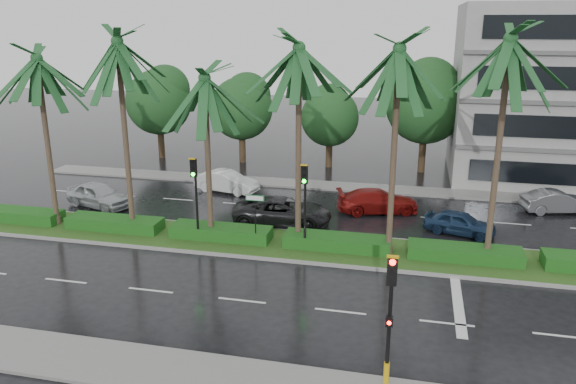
% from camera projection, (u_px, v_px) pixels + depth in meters
% --- Properties ---
extents(ground, '(120.00, 120.00, 0.00)m').
position_uv_depth(ground, '(273.00, 253.00, 27.31)').
color(ground, black).
rests_on(ground, ground).
extents(near_sidewalk, '(40.00, 2.40, 0.12)m').
position_uv_depth(near_sidewalk, '(193.00, 375.00, 17.78)').
color(near_sidewalk, slate).
rests_on(near_sidewalk, ground).
extents(far_sidewalk, '(40.00, 2.00, 0.12)m').
position_uv_depth(far_sidewalk, '(316.00, 185.00, 38.49)').
color(far_sidewalk, slate).
rests_on(far_sidewalk, ground).
extents(median, '(36.00, 4.00, 0.15)m').
position_uv_depth(median, '(278.00, 244.00, 28.22)').
color(median, gray).
rests_on(median, ground).
extents(hedge, '(35.20, 1.40, 0.60)m').
position_uv_depth(hedge, '(278.00, 237.00, 28.12)').
color(hedge, '#154A15').
rests_on(hedge, median).
extents(lane_markings, '(34.00, 13.06, 0.01)m').
position_uv_depth(lane_markings, '(333.00, 262.00, 26.26)').
color(lane_markings, silver).
rests_on(lane_markings, ground).
extents(palm_row, '(26.30, 4.20, 10.78)m').
position_uv_depth(palm_row, '(251.00, 67.00, 25.98)').
color(palm_row, '#3C3022').
rests_on(palm_row, median).
extents(signal_near, '(0.34, 0.45, 4.36)m').
position_uv_depth(signal_near, '(390.00, 315.00, 16.54)').
color(signal_near, black).
rests_on(signal_near, near_sidewalk).
extents(signal_median_left, '(0.34, 0.42, 4.36)m').
position_uv_depth(signal_median_left, '(195.00, 187.00, 27.58)').
color(signal_median_left, black).
rests_on(signal_median_left, median).
extents(signal_median_right, '(0.34, 0.42, 4.36)m').
position_uv_depth(signal_median_right, '(305.00, 195.00, 26.40)').
color(signal_median_right, black).
rests_on(signal_median_right, median).
extents(street_sign, '(0.95, 0.09, 2.60)m').
position_uv_depth(street_sign, '(255.00, 207.00, 27.36)').
color(street_sign, black).
rests_on(street_sign, median).
extents(bg_trees, '(33.42, 5.83, 8.42)m').
position_uv_depth(bg_trees, '(349.00, 103.00, 41.97)').
color(bg_trees, '#362B18').
rests_on(bg_trees, ground).
extents(building, '(16.00, 10.00, 12.00)m').
position_uv_depth(building, '(575.00, 94.00, 38.72)').
color(building, gray).
rests_on(building, ground).
extents(car_silver, '(3.03, 4.68, 1.48)m').
position_uv_depth(car_silver, '(99.00, 195.00, 33.95)').
color(car_silver, '#B0B4B8').
rests_on(car_silver, ground).
extents(car_white, '(2.34, 4.46, 1.40)m').
position_uv_depth(car_white, '(227.00, 182.00, 36.97)').
color(car_white, silver).
rests_on(car_white, ground).
extents(car_darkgrey, '(2.99, 5.63, 1.51)m').
position_uv_depth(car_darkgrey, '(282.00, 211.00, 30.99)').
color(car_darkgrey, black).
rests_on(car_darkgrey, ground).
extents(car_red, '(3.19, 5.12, 1.38)m').
position_uv_depth(car_red, '(378.00, 201.00, 33.00)').
color(car_red, maroon).
rests_on(car_red, ground).
extents(car_blue, '(2.46, 3.95, 1.25)m').
position_uv_depth(car_blue, '(460.00, 223.00, 29.60)').
color(car_blue, navy).
rests_on(car_blue, ground).
extents(car_grey, '(2.34, 4.24, 1.32)m').
position_uv_depth(car_grey, '(557.00, 202.00, 32.96)').
color(car_grey, '#56575B').
rests_on(car_grey, ground).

